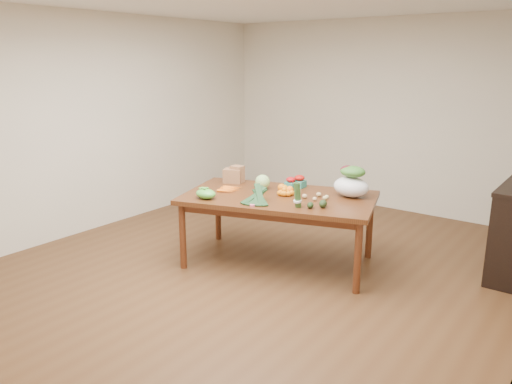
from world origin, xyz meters
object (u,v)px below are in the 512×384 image
Objects in this scene: dining_table at (279,229)px; salad_bag at (351,183)px; paper_bag at (233,174)px; mandarin_cluster at (284,191)px; asparagus_bundle at (298,195)px; cabbage at (263,182)px; kale_bunch at (256,196)px.

salad_bag is (0.62, 0.41, 0.52)m from dining_table.
mandarin_cluster is (0.79, -0.13, -0.05)m from paper_bag.
cabbage is at bearing 134.00° from asparagus_bundle.
paper_bag is 0.68× the size of kale_bunch.
paper_bag is at bearing 170.99° from mandarin_cluster.
salad_bag is at bearing 33.44° from mandarin_cluster.
dining_table is 7.84× the size of asparagus_bundle.
paper_bag reaches higher than mandarin_cluster.
asparagus_bundle reaches higher than dining_table.
asparagus_bundle is at bearing -20.00° from paper_bag.
asparagus_bundle is at bearing -28.25° from cabbage.
paper_bag is (-0.75, 0.16, 0.47)m from dining_table.
asparagus_bundle reaches higher than kale_bunch.
cabbage is at bearing -161.70° from salad_bag.
mandarin_cluster reaches higher than dining_table.
dining_table is at bearing -146.95° from mandarin_cluster.
dining_table is at bearing -20.18° from cabbage.
paper_bag is 0.92m from kale_bunch.
mandarin_cluster is at bearing 15.30° from dining_table.
cabbage is 0.35m from mandarin_cluster.
cabbage reaches higher than mandarin_cluster.
mandarin_cluster is 0.45m from asparagus_bundle.
asparagus_bundle reaches higher than cabbage.
cabbage is at bearing 142.06° from dining_table.
cabbage is 0.90× the size of mandarin_cluster.
asparagus_bundle is (1.14, -0.41, 0.03)m from paper_bag.
kale_bunch reaches higher than dining_table.
dining_table is at bearing 128.61° from asparagus_bundle.
paper_bag is at bearing 142.25° from asparagus_bundle.
paper_bag is 0.46m from cabbage.
cabbage is 0.65× the size of asparagus_bundle.
cabbage is at bearing 167.09° from mandarin_cluster.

